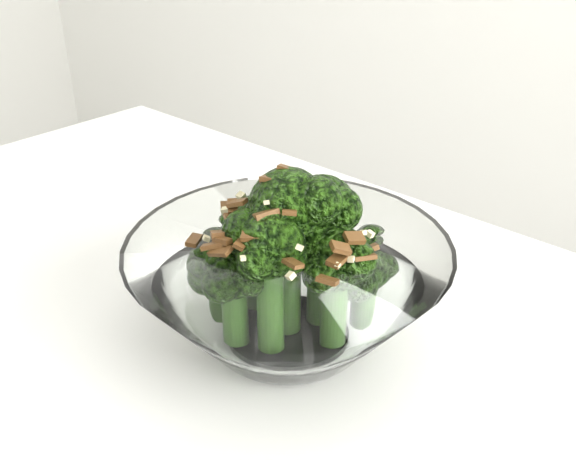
% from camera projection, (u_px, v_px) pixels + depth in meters
% --- Properties ---
extents(broccoli_dish, '(0.23, 0.23, 0.14)m').
position_uv_depth(broccoli_dish, '(288.00, 281.00, 0.45)').
color(broccoli_dish, white).
rests_on(broccoli_dish, table).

